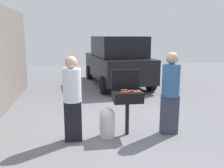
% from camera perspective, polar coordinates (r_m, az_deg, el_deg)
% --- Properties ---
extents(ground_plane, '(24.00, 24.00, 0.00)m').
position_cam_1_polar(ground_plane, '(5.44, 2.56, -10.98)').
color(ground_plane, slate).
extents(bbq_grill, '(0.60, 0.44, 0.94)m').
position_cam_1_polar(bbq_grill, '(5.02, 3.65, -3.34)').
color(bbq_grill, black).
rests_on(bbq_grill, ground).
extents(grill_lid_open, '(0.60, 0.05, 0.42)m').
position_cam_1_polar(grill_lid_open, '(5.15, 3.18, 1.10)').
color(grill_lid_open, black).
rests_on(grill_lid_open, bbq_grill).
extents(hot_dog_0, '(0.13, 0.04, 0.03)m').
position_cam_1_polar(hot_dog_0, '(5.06, 2.89, -1.36)').
color(hot_dog_0, '#B74C33').
rests_on(hot_dog_0, bbq_grill).
extents(hot_dog_1, '(0.13, 0.04, 0.03)m').
position_cam_1_polar(hot_dog_1, '(4.83, 2.72, -1.99)').
color(hot_dog_1, '#AD4228').
rests_on(hot_dog_1, bbq_grill).
extents(hot_dog_2, '(0.13, 0.03, 0.03)m').
position_cam_1_polar(hot_dog_2, '(5.04, 2.95, -1.44)').
color(hot_dog_2, '#C6593D').
rests_on(hot_dog_2, bbq_grill).
extents(hot_dog_3, '(0.13, 0.04, 0.03)m').
position_cam_1_polar(hot_dog_3, '(4.95, 6.04, -1.71)').
color(hot_dog_3, '#C6593D').
rests_on(hot_dog_3, bbq_grill).
extents(hot_dog_4, '(0.13, 0.04, 0.03)m').
position_cam_1_polar(hot_dog_4, '(4.99, 4.58, -1.59)').
color(hot_dog_4, '#B74C33').
rests_on(hot_dog_4, bbq_grill).
extents(hot_dog_5, '(0.13, 0.04, 0.03)m').
position_cam_1_polar(hot_dog_5, '(5.00, 2.84, -1.53)').
color(hot_dog_5, '#AD4228').
rests_on(hot_dog_5, bbq_grill).
extents(hot_dog_6, '(0.13, 0.03, 0.03)m').
position_cam_1_polar(hot_dog_6, '(4.90, 3.62, -1.81)').
color(hot_dog_6, '#B74C33').
rests_on(hot_dog_6, bbq_grill).
extents(hot_dog_7, '(0.13, 0.03, 0.03)m').
position_cam_1_polar(hot_dog_7, '(4.89, 5.90, -1.88)').
color(hot_dog_7, '#C6593D').
rests_on(hot_dog_7, bbq_grill).
extents(propane_tank, '(0.32, 0.32, 0.62)m').
position_cam_1_polar(propane_tank, '(5.05, -1.15, -8.86)').
color(propane_tank, silver).
rests_on(propane_tank, ground).
extents(person_left, '(0.35, 0.35, 1.69)m').
position_cam_1_polar(person_left, '(4.75, -9.34, -2.83)').
color(person_left, black).
rests_on(person_left, ground).
extents(person_right, '(0.37, 0.37, 1.74)m').
position_cam_1_polar(person_right, '(5.17, 13.62, -1.49)').
color(person_right, '#333847').
rests_on(person_right, ground).
extents(parked_minivan, '(2.43, 4.59, 2.02)m').
position_cam_1_polar(parked_minivan, '(10.16, 1.17, 5.55)').
color(parked_minivan, black).
rests_on(parked_minivan, ground).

